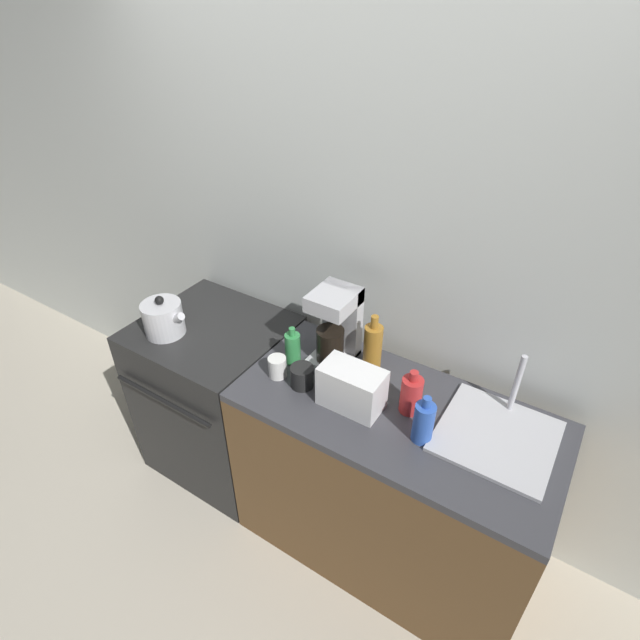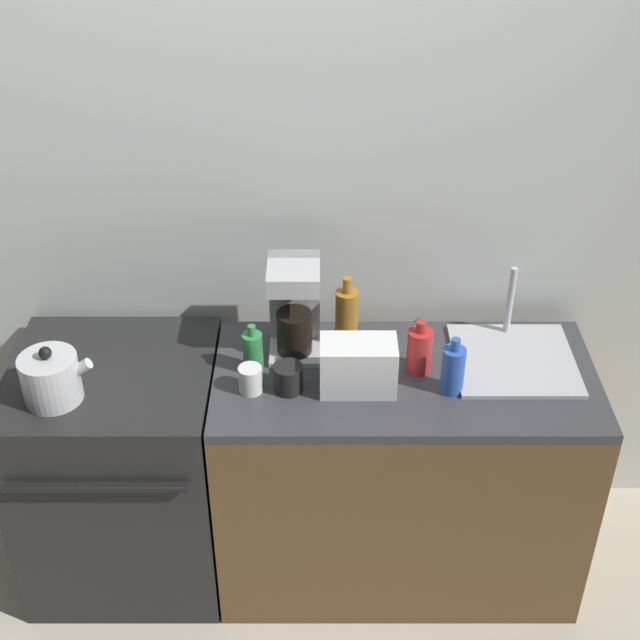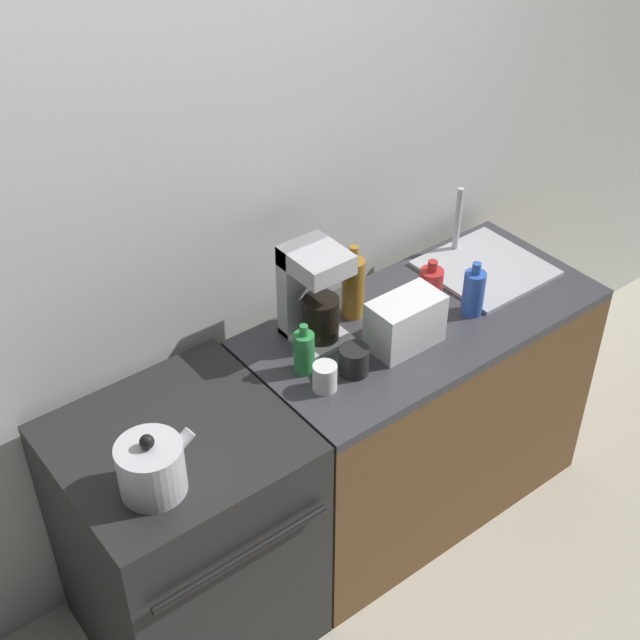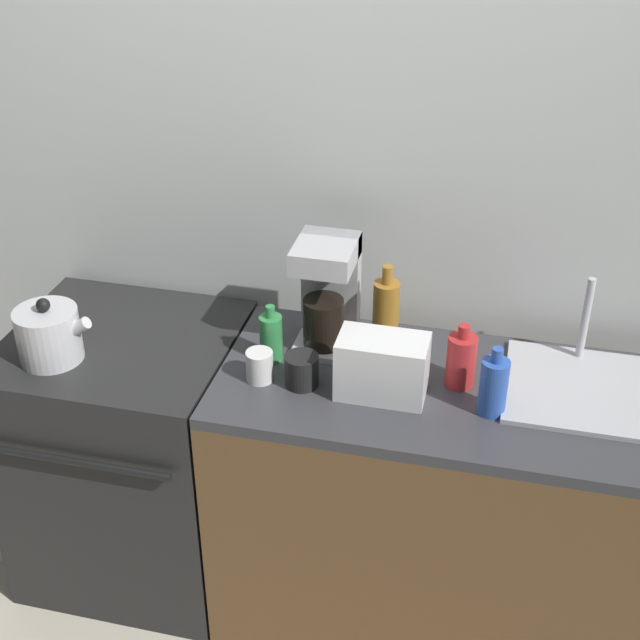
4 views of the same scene
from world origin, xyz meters
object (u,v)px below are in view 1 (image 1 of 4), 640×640
at_px(bottle_amber, 373,348).
at_px(cup_white, 277,367).
at_px(bottle_blue, 423,422).
at_px(stove, 220,394).
at_px(toaster, 352,388).
at_px(coffee_maker, 336,323).
at_px(bottle_green, 293,348).
at_px(cup_black, 302,376).
at_px(kettle, 164,318).
at_px(bottle_red, 411,395).

bearing_deg(bottle_amber, cup_white, -141.96).
bearing_deg(bottle_blue, stove, 174.94).
bearing_deg(toaster, bottle_blue, -2.76).
bearing_deg(coffee_maker, stove, -167.14).
height_order(toaster, bottle_amber, bottle_amber).
xyz_separation_m(coffee_maker, cup_white, (-0.14, -0.25, -0.14)).
bearing_deg(bottle_green, cup_black, -41.20).
bearing_deg(kettle, bottle_amber, 16.92).
height_order(stove, bottle_blue, bottle_blue).
bearing_deg(bottle_amber, cup_black, -128.75).
height_order(bottle_green, cup_black, bottle_green).
height_order(kettle, cup_black, kettle).
height_order(toaster, bottle_blue, bottle_blue).
bearing_deg(bottle_red, bottle_amber, 150.74).
height_order(toaster, bottle_green, bottle_green).
height_order(bottle_green, cup_white, bottle_green).
bearing_deg(cup_white, toaster, 2.69).
relative_size(toaster, bottle_red, 1.27).
bearing_deg(coffee_maker, toaster, -47.50).
height_order(stove, bottle_amber, bottle_amber).
bearing_deg(cup_black, stove, 170.92).
relative_size(bottle_red, cup_white, 2.10).
distance_m(coffee_maker, cup_white, 0.32).
bearing_deg(cup_white, coffee_maker, 60.55).
xyz_separation_m(coffee_maker, cup_black, (-0.02, -0.25, -0.13)).
height_order(bottle_amber, cup_white, bottle_amber).
bearing_deg(toaster, bottle_red, 25.11).
bearing_deg(bottle_green, bottle_blue, -9.46).
height_order(stove, cup_black, cup_black).
relative_size(toaster, bottle_blue, 1.21).
distance_m(coffee_maker, bottle_amber, 0.19).
relative_size(bottle_red, bottle_blue, 0.95).
xyz_separation_m(bottle_amber, cup_white, (-0.32, -0.25, -0.07)).
bearing_deg(kettle, stove, 45.19).
bearing_deg(bottle_green, bottle_amber, 23.63).
relative_size(stove, toaster, 3.67).
bearing_deg(kettle, bottle_green, 13.39).
relative_size(stove, bottle_blue, 4.43).
distance_m(bottle_amber, cup_black, 0.33).
bearing_deg(cup_black, coffee_maker, 86.04).
distance_m(bottle_blue, bottle_green, 0.68).
xyz_separation_m(kettle, bottle_blue, (1.32, 0.04, 0.00)).
relative_size(coffee_maker, bottle_amber, 1.23).
bearing_deg(stove, bottle_amber, 10.22).
xyz_separation_m(stove, coffee_maker, (0.64, 0.15, 0.64)).
relative_size(bottle_green, cup_white, 1.96).
bearing_deg(coffee_maker, cup_black, -93.96).
distance_m(bottle_red, cup_white, 0.58).
bearing_deg(bottle_amber, stove, -169.78).
distance_m(stove, bottle_red, 1.20).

